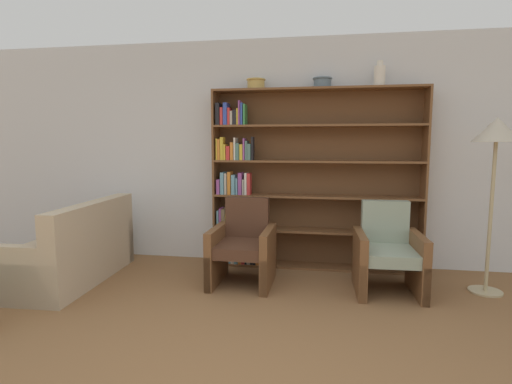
% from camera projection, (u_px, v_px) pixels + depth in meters
% --- Properties ---
extents(wall_back, '(12.00, 0.06, 2.75)m').
position_uv_depth(wall_back, '(283.00, 153.00, 4.94)').
color(wall_back, silver).
rests_on(wall_back, ground).
extents(bookshelf, '(2.46, 0.30, 2.13)m').
position_uv_depth(bookshelf, '(296.00, 182.00, 4.79)').
color(bookshelf, brown).
rests_on(bookshelf, ground).
extents(bowl_brass, '(0.23, 0.23, 0.12)m').
position_uv_depth(bowl_brass, '(256.00, 83.00, 4.70)').
color(bowl_brass, tan).
rests_on(bowl_brass, bookshelf).
extents(bowl_terracotta, '(0.22, 0.22, 0.12)m').
position_uv_depth(bowl_terracotta, '(322.00, 82.00, 4.58)').
color(bowl_terracotta, slate).
rests_on(bowl_terracotta, bookshelf).
extents(vase_tall, '(0.12, 0.12, 0.28)m').
position_uv_depth(vase_tall, '(380.00, 75.00, 4.47)').
color(vase_tall, silver).
rests_on(vase_tall, bookshelf).
extents(couch, '(0.91, 1.60, 0.87)m').
position_uv_depth(couch, '(71.00, 253.00, 4.36)').
color(couch, tan).
rests_on(couch, ground).
extents(armchair_leather, '(0.65, 0.69, 0.90)m').
position_uv_depth(armchair_leather, '(243.00, 247.00, 4.28)').
color(armchair_leather, brown).
rests_on(armchair_leather, ground).
extents(armchair_cushioned, '(0.66, 0.70, 0.90)m').
position_uv_depth(armchair_cushioned, '(388.00, 253.00, 4.03)').
color(armchair_cushioned, brown).
rests_on(armchair_cushioned, ground).
extents(floor_lamp, '(0.44, 0.44, 1.75)m').
position_uv_depth(floor_lamp, '(496.00, 139.00, 3.85)').
color(floor_lamp, tan).
rests_on(floor_lamp, ground).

